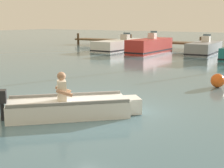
% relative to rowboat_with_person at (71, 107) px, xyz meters
% --- Properties ---
extents(ground_plane, '(120.00, 120.00, 0.00)m').
position_rel_rowboat_with_person_xyz_m(ground_plane, '(0.11, 0.81, -0.25)').
color(ground_plane, slate).
extents(wooden_dock, '(13.15, 1.64, 1.17)m').
position_rel_rowboat_with_person_xyz_m(wooden_dock, '(-9.89, 21.12, 0.27)').
color(wooden_dock, brown).
rests_on(wooden_dock, ground).
extents(rowboat_with_person, '(3.07, 3.06, 1.19)m').
position_rel_rowboat_with_person_xyz_m(rowboat_with_person, '(0.00, 0.00, 0.00)').
color(rowboat_with_person, white).
rests_on(rowboat_with_person, ground).
extents(moored_boat_white, '(2.08, 6.35, 1.42)m').
position_rel_rowboat_with_person_xyz_m(moored_boat_white, '(-8.93, 17.38, 0.15)').
color(moored_boat_white, white).
rests_on(moored_boat_white, ground).
extents(moored_boat_red, '(1.61, 5.08, 1.65)m').
position_rel_rowboat_with_person_xyz_m(moored_boat_red, '(-5.88, 16.41, 0.27)').
color(moored_boat_red, '#B72D28').
rests_on(moored_boat_red, ground).
extents(moored_boat_grey, '(1.96, 4.77, 1.44)m').
position_rel_rowboat_with_person_xyz_m(moored_boat_grey, '(-2.11, 17.80, 0.16)').
color(moored_boat_grey, gray).
rests_on(moored_boat_grey, ground).
extents(mooring_buoy, '(0.52, 0.52, 0.52)m').
position_rel_rowboat_with_person_xyz_m(mooring_buoy, '(2.17, 5.93, 0.01)').
color(mooring_buoy, '#E55919').
rests_on(mooring_buoy, ground).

